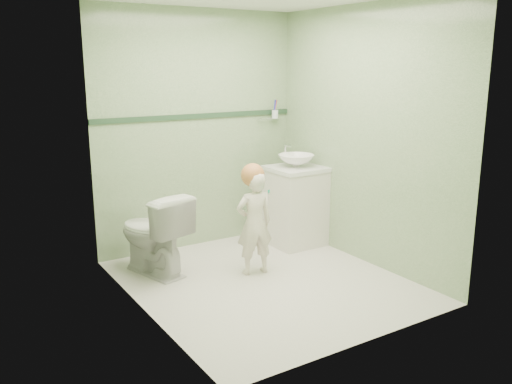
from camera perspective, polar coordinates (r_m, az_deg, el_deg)
ground at (r=4.81m, az=0.97°, el=-9.44°), size 2.50×2.50×0.00m
room_shell at (r=4.48m, az=1.03°, el=4.86°), size 2.50×2.54×2.40m
trim_stripe at (r=5.53m, az=-6.13°, el=7.97°), size 2.20×0.02×0.05m
vanity at (r=5.68m, az=4.18°, el=-1.60°), size 0.52×0.50×0.80m
counter at (r=5.59m, az=4.25°, el=2.47°), size 0.54×0.52×0.04m
basin at (r=5.57m, az=4.26°, el=3.32°), size 0.37×0.37×0.13m
faucet at (r=5.71m, az=3.16°, el=4.39°), size 0.03×0.13×0.18m
cup_holder at (r=5.93m, az=1.94°, el=8.23°), size 0.26×0.07×0.21m
toilet at (r=4.96m, az=-10.83°, el=-4.31°), size 0.60×0.83×0.76m
toddler at (r=4.84m, az=-0.18°, el=-3.32°), size 0.37×0.28×0.94m
hair_cap at (r=4.76m, az=-0.34°, el=1.80°), size 0.21×0.21×0.21m
teal_toothbrush at (r=4.68m, az=1.26°, el=0.09°), size 0.11×0.14×0.08m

